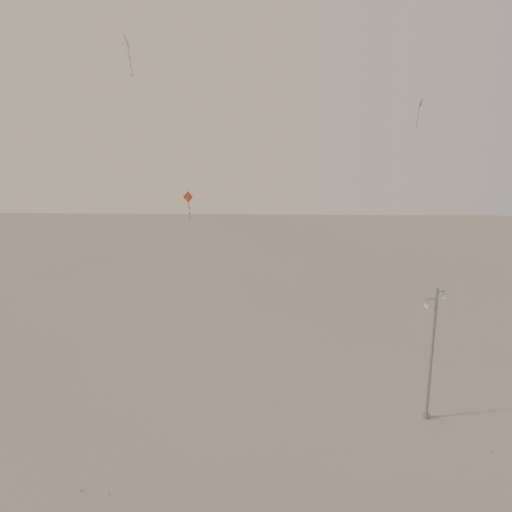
{
  "coord_description": "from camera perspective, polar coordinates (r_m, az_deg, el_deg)",
  "views": [
    {
      "loc": [
        1.18,
        -28.0,
        20.57
      ],
      "look_at": [
        0.29,
        5.0,
        11.74
      ],
      "focal_mm": 40.0,
      "sensor_mm": 36.0,
      "label": 1
    }
  ],
  "objects": [
    {
      "name": "kite_0",
      "position": [
        42.28,
        -15.95,
        21.52
      ],
      "size": [
        8.51,
        9.22,
        31.86
      ],
      "rotation": [
        0.0,
        0.0,
        0.39
      ],
      "color": "maroon",
      "rests_on": "ground"
    },
    {
      "name": "kite_2",
      "position": [
        48.71,
        6.72,
        23.45
      ],
      "size": [
        4.71,
        14.02,
        33.93
      ],
      "rotation": [
        0.0,
        0.0,
        0.95
      ],
      "color": "#A24E1B",
      "rests_on": "ground"
    },
    {
      "name": "kite_3",
      "position": [
        32.2,
        -9.14,
        -0.63
      ],
      "size": [
        6.06,
        5.22,
        15.87
      ],
      "rotation": [
        0.0,
        0.0,
        -0.22
      ],
      "color": "maroon",
      "rests_on": "ground"
    },
    {
      "name": "kite_4",
      "position": [
        42.17,
        17.4,
        7.84
      ],
      "size": [
        3.01,
        12.74,
        20.96
      ],
      "rotation": [
        0.0,
        0.0,
        1.53
      ],
      "color": "#2A2523",
      "rests_on": "ground"
    },
    {
      "name": "ground",
      "position": [
        34.76,
        -0.75,
        -21.31
      ],
      "size": [
        160.0,
        160.0,
        0.0
      ],
      "primitive_type": "plane",
      "color": "gray",
      "rests_on": "ground"
    },
    {
      "name": "street_lamp",
      "position": [
        39.55,
        17.17,
        -9.04
      ],
      "size": [
        1.58,
        0.8,
        9.24
      ],
      "color": "gray",
      "rests_on": "ground"
    },
    {
      "name": "kite_1",
      "position": [
        33.16,
        -13.14,
        11.3
      ],
      "size": [
        0.84,
        7.74,
        24.34
      ],
      "rotation": [
        0.0,
        0.0,
        -1.03
      ],
      "color": "#2A2523",
      "rests_on": "ground"
    }
  ]
}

